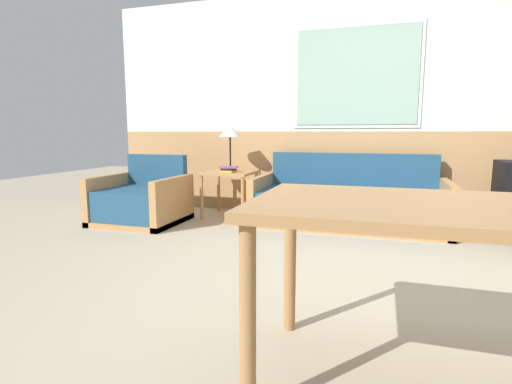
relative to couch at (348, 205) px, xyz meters
name	(u,v)px	position (x,y,z in m)	size (l,w,h in m)	color
ground_plane	(393,308)	(0.43, -2.09, -0.23)	(16.00, 16.00, 0.00)	#B2A58C
wall_back	(392,103)	(0.41, 0.54, 1.13)	(7.20, 0.09, 2.70)	tan
couch	(348,205)	(0.00, 0.00, 0.00)	(2.07, 0.90, 0.78)	#B27F4C
armchair	(142,202)	(-2.27, -0.55, 0.00)	(0.92, 0.85, 0.76)	#B27F4C
side_table	(230,178)	(-1.43, 0.06, 0.24)	(0.58, 0.58, 0.56)	#B27F4C
table_lamp	(230,133)	(-1.46, 0.16, 0.79)	(0.27, 0.27, 0.57)	black
book_stack	(228,169)	(-1.41, -0.04, 0.36)	(0.23, 0.15, 0.07)	gold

